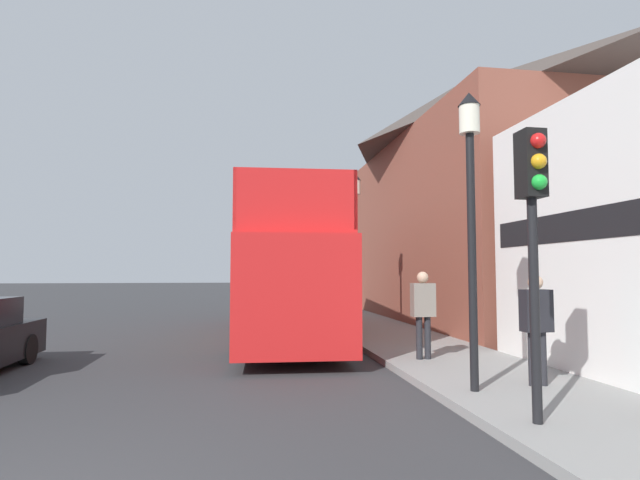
# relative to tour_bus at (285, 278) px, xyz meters

# --- Properties ---
(ground_plane) EXTENTS (144.00, 144.00, 0.00)m
(ground_plane) POSITION_rel_tour_bus_xyz_m (-3.32, 10.13, -1.79)
(ground_plane) COLOR #333335
(sidewalk) EXTENTS (2.94, 108.00, 0.14)m
(sidewalk) POSITION_rel_tour_bus_xyz_m (3.11, 7.13, -1.72)
(sidewalk) COLOR gray
(sidewalk) RESTS_ON ground_plane
(brick_terrace_rear) EXTENTS (6.00, 16.11, 9.87)m
(brick_terrace_rear) POSITION_rel_tour_bus_xyz_m (7.58, 4.50, 3.15)
(brick_terrace_rear) COLOR brown
(brick_terrace_rear) RESTS_ON ground_plane
(tour_bus) EXTENTS (3.06, 11.10, 4.07)m
(tour_bus) POSITION_rel_tour_bus_xyz_m (0.00, 0.00, 0.00)
(tour_bus) COLOR red
(tour_bus) RESTS_ON ground_plane
(parked_car_ahead_of_bus) EXTENTS (1.77, 4.05, 1.57)m
(parked_car_ahead_of_bus) POSITION_rel_tour_bus_xyz_m (0.57, 7.70, -1.05)
(parked_car_ahead_of_bus) COLOR maroon
(parked_car_ahead_of_bus) RESTS_ON ground_plane
(pedestrian_second) EXTENTS (0.47, 0.26, 1.78)m
(pedestrian_second) POSITION_rel_tour_bus_xyz_m (3.41, -7.63, -0.57)
(pedestrian_second) COLOR #232328
(pedestrian_second) RESTS_ON sidewalk
(pedestrian_third) EXTENTS (0.48, 0.27, 1.84)m
(pedestrian_third) POSITION_rel_tour_bus_xyz_m (2.48, -4.99, -0.54)
(pedestrian_third) COLOR #232328
(pedestrian_third) RESTS_ON sidewalk
(traffic_signal) EXTENTS (0.28, 0.42, 3.60)m
(traffic_signal) POSITION_rel_tour_bus_xyz_m (2.22, -9.51, 0.99)
(traffic_signal) COLOR black
(traffic_signal) RESTS_ON sidewalk
(lamp_post_nearest) EXTENTS (0.35, 0.35, 4.70)m
(lamp_post_nearest) POSITION_rel_tour_bus_xyz_m (2.23, -7.81, 1.59)
(lamp_post_nearest) COLOR black
(lamp_post_nearest) RESTS_ON sidewalk
(lamp_post_second) EXTENTS (0.35, 0.35, 5.01)m
(lamp_post_second) POSITION_rel_tour_bus_xyz_m (2.30, 0.45, 1.79)
(lamp_post_second) COLOR black
(lamp_post_second) RESTS_ON sidewalk
(lamp_post_third) EXTENTS (0.35, 0.35, 4.63)m
(lamp_post_third) POSITION_rel_tour_bus_xyz_m (2.22, 8.71, 1.55)
(lamp_post_third) COLOR black
(lamp_post_third) RESTS_ON sidewalk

